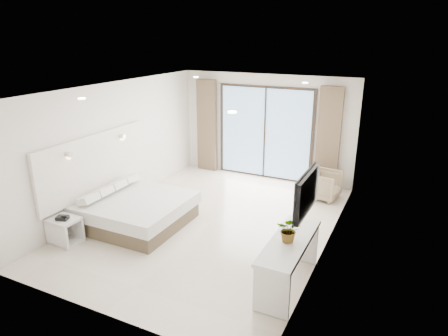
{
  "coord_description": "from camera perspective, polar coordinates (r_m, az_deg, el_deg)",
  "views": [
    {
      "loc": [
        3.45,
        -6.46,
        3.65
      ],
      "look_at": [
        0.11,
        0.4,
        1.07
      ],
      "focal_mm": 32.0,
      "sensor_mm": 36.0,
      "label": 1
    }
  ],
  "objects": [
    {
      "name": "phone",
      "position": [
        7.75,
        -22.09,
        -6.63
      ],
      "size": [
        0.24,
        0.21,
        0.07
      ],
      "primitive_type": "cube",
      "rotation": [
        0.0,
        0.0,
        0.33
      ],
      "color": "black",
      "rests_on": "nightstand"
    },
    {
      "name": "plant",
      "position": [
        5.92,
        9.31,
        -9.07
      ],
      "size": [
        0.37,
        0.4,
        0.3
      ],
      "primitive_type": "imported",
      "rotation": [
        0.0,
        0.0,
        0.06
      ],
      "color": "#33662D",
      "rests_on": "console_desk"
    },
    {
      "name": "room_shell",
      "position": [
        8.26,
        -1.18,
        4.18
      ],
      "size": [
        4.62,
        6.22,
        2.72
      ],
      "color": "silver",
      "rests_on": "ground"
    },
    {
      "name": "armchair",
      "position": [
        9.5,
        13.99,
        -2.15
      ],
      "size": [
        0.74,
        0.78,
        0.72
      ],
      "primitive_type": "imported",
      "rotation": [
        0.0,
        0.0,
        1.45
      ],
      "color": "#978363",
      "rests_on": "ground"
    },
    {
      "name": "nightstand",
      "position": [
        7.9,
        -21.77,
        -8.31
      ],
      "size": [
        0.54,
        0.45,
        0.48
      ],
      "rotation": [
        0.0,
        0.0,
        -0.04
      ],
      "color": "silver",
      "rests_on": "ground"
    },
    {
      "name": "bed",
      "position": [
        8.22,
        -12.56,
        -5.94
      ],
      "size": [
        1.94,
        1.85,
        0.68
      ],
      "color": "brown",
      "rests_on": "ground"
    },
    {
      "name": "ground",
      "position": [
        8.18,
        -1.95,
        -7.82
      ],
      "size": [
        6.2,
        6.2,
        0.0
      ],
      "primitive_type": "plane",
      "color": "beige",
      "rests_on": "ground"
    },
    {
      "name": "console_desk",
      "position": [
        6.13,
        9.28,
        -11.77
      ],
      "size": [
        0.53,
        1.7,
        0.77
      ],
      "color": "silver",
      "rests_on": "ground"
    }
  ]
}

